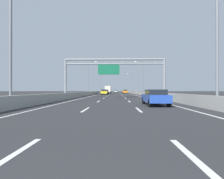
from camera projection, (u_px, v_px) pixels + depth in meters
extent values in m
plane|color=#2D2D30|center=(116.00, 93.00, 99.84)|extent=(260.00, 260.00, 0.00)
cube|color=white|center=(4.00, 161.00, 3.42)|extent=(0.16, 3.00, 0.01)
cube|color=white|center=(86.00, 110.00, 12.41)|extent=(0.16, 3.00, 0.01)
cube|color=white|center=(99.00, 101.00, 21.41)|extent=(0.16, 3.00, 0.01)
cube|color=white|center=(104.00, 98.00, 30.41)|extent=(0.16, 3.00, 0.01)
cube|color=white|center=(107.00, 96.00, 39.40)|extent=(0.16, 3.00, 0.01)
cube|color=white|center=(109.00, 95.00, 48.40)|extent=(0.16, 3.00, 0.01)
cube|color=white|center=(110.00, 94.00, 57.40)|extent=(0.16, 3.00, 0.01)
cube|color=white|center=(111.00, 94.00, 66.40)|extent=(0.16, 3.00, 0.01)
cube|color=white|center=(111.00, 93.00, 75.39)|extent=(0.16, 3.00, 0.01)
cube|color=white|center=(112.00, 93.00, 84.39)|extent=(0.16, 3.00, 0.01)
cube|color=white|center=(112.00, 93.00, 93.39)|extent=(0.16, 3.00, 0.01)
cube|color=white|center=(113.00, 92.00, 102.38)|extent=(0.16, 3.00, 0.01)
cube|color=white|center=(113.00, 92.00, 111.38)|extent=(0.16, 3.00, 0.01)
cube|color=white|center=(113.00, 92.00, 120.38)|extent=(0.16, 3.00, 0.01)
cube|color=white|center=(114.00, 92.00, 129.38)|extent=(0.16, 3.00, 0.01)
cube|color=white|center=(114.00, 92.00, 138.37)|extent=(0.16, 3.00, 0.01)
cube|color=white|center=(114.00, 92.00, 147.37)|extent=(0.16, 3.00, 0.01)
cube|color=white|center=(114.00, 92.00, 156.37)|extent=(0.16, 3.00, 0.01)
cube|color=white|center=(198.00, 163.00, 3.33)|extent=(0.16, 3.00, 0.01)
cube|color=white|center=(139.00, 110.00, 12.32)|extent=(0.16, 3.00, 0.01)
cube|color=white|center=(129.00, 101.00, 21.32)|extent=(0.16, 3.00, 0.01)
cube|color=white|center=(125.00, 98.00, 30.32)|extent=(0.16, 3.00, 0.01)
cube|color=white|center=(123.00, 96.00, 39.32)|extent=(0.16, 3.00, 0.01)
cube|color=white|center=(122.00, 95.00, 48.31)|extent=(0.16, 3.00, 0.01)
cube|color=white|center=(121.00, 94.00, 57.31)|extent=(0.16, 3.00, 0.01)
cube|color=white|center=(121.00, 94.00, 66.31)|extent=(0.16, 3.00, 0.01)
cube|color=white|center=(120.00, 93.00, 75.30)|extent=(0.16, 3.00, 0.01)
cube|color=white|center=(120.00, 93.00, 84.30)|extent=(0.16, 3.00, 0.01)
cube|color=white|center=(119.00, 93.00, 93.30)|extent=(0.16, 3.00, 0.01)
cube|color=white|center=(119.00, 92.00, 102.30)|extent=(0.16, 3.00, 0.01)
cube|color=white|center=(119.00, 92.00, 111.29)|extent=(0.16, 3.00, 0.01)
cube|color=white|center=(119.00, 92.00, 120.29)|extent=(0.16, 3.00, 0.01)
cube|color=white|center=(119.00, 92.00, 129.29)|extent=(0.16, 3.00, 0.01)
cube|color=white|center=(118.00, 92.00, 138.29)|extent=(0.16, 3.00, 0.01)
cube|color=white|center=(118.00, 92.00, 147.28)|extent=(0.16, 3.00, 0.01)
cube|color=white|center=(118.00, 92.00, 156.28)|extent=(0.16, 3.00, 0.01)
cube|color=white|center=(105.00, 93.00, 87.97)|extent=(0.16, 176.00, 0.01)
cube|color=white|center=(127.00, 93.00, 87.72)|extent=(0.16, 176.00, 0.01)
cube|color=#9E9E99|center=(105.00, 92.00, 110.01)|extent=(0.45, 220.00, 0.95)
cube|color=#9E9E99|center=(127.00, 92.00, 109.67)|extent=(0.45, 220.00, 0.95)
cylinder|color=gray|center=(65.00, 79.00, 29.01)|extent=(0.36, 0.36, 6.20)
cylinder|color=gray|center=(164.00, 79.00, 28.63)|extent=(0.36, 0.36, 6.20)
cylinder|color=gray|center=(115.00, 59.00, 28.83)|extent=(15.65, 0.32, 0.32)
cylinder|color=gray|center=(115.00, 64.00, 28.83)|extent=(15.65, 0.26, 0.26)
cylinder|color=gray|center=(74.00, 62.00, 28.99)|extent=(0.74, 0.10, 0.74)
cylinder|color=gray|center=(90.00, 62.00, 28.93)|extent=(0.74, 0.10, 0.74)
cylinder|color=gray|center=(106.00, 62.00, 28.86)|extent=(0.74, 0.10, 0.74)
cylinder|color=gray|center=(123.00, 62.00, 28.80)|extent=(0.74, 0.10, 0.74)
cylinder|color=gray|center=(139.00, 61.00, 28.73)|extent=(0.74, 0.10, 0.74)
cylinder|color=gray|center=(156.00, 61.00, 28.67)|extent=(0.74, 0.10, 0.74)
cube|color=#0F5B3D|center=(109.00, 69.00, 28.85)|extent=(3.40, 0.12, 1.60)
cylinder|color=slate|center=(11.00, 45.00, 13.78)|extent=(0.20, 0.20, 9.50)
cylinder|color=slate|center=(217.00, 44.00, 13.40)|extent=(0.20, 0.20, 9.50)
cylinder|color=slate|center=(88.00, 78.00, 50.84)|extent=(0.20, 0.20, 9.50)
cylinder|color=slate|center=(92.00, 61.00, 50.83)|extent=(2.20, 0.12, 0.12)
cube|color=#F2EAC6|center=(96.00, 62.00, 50.80)|extent=(0.56, 0.28, 0.20)
cylinder|color=slate|center=(143.00, 78.00, 50.46)|extent=(0.20, 0.20, 9.50)
cylinder|color=slate|center=(139.00, 61.00, 50.51)|extent=(2.20, 0.12, 0.12)
cube|color=#F2EAC6|center=(135.00, 62.00, 50.53)|extent=(0.56, 0.28, 0.20)
cylinder|color=slate|center=(100.00, 83.00, 87.91)|extent=(0.20, 0.20, 9.50)
cylinder|color=slate|center=(102.00, 73.00, 87.89)|extent=(2.20, 0.12, 0.12)
cube|color=#F2EAC6|center=(104.00, 74.00, 87.87)|extent=(0.56, 0.28, 0.20)
cylinder|color=slate|center=(132.00, 83.00, 87.53)|extent=(0.20, 0.20, 9.50)
cylinder|color=slate|center=(130.00, 73.00, 87.57)|extent=(2.20, 0.12, 0.12)
cube|color=#F2EAC6|center=(127.00, 74.00, 87.60)|extent=(0.56, 0.28, 0.20)
cube|color=orange|center=(125.00, 92.00, 74.80)|extent=(1.81, 4.57, 0.71)
cube|color=black|center=(125.00, 90.00, 74.24)|extent=(1.59, 1.87, 0.47)
cylinder|color=black|center=(123.00, 93.00, 76.55)|extent=(0.22, 0.64, 0.64)
cylinder|color=black|center=(127.00, 93.00, 76.52)|extent=(0.22, 0.64, 0.64)
cylinder|color=black|center=(123.00, 93.00, 73.08)|extent=(0.22, 0.64, 0.64)
cylinder|color=black|center=(127.00, 93.00, 73.04)|extent=(0.22, 0.64, 0.64)
cube|color=#2347AD|center=(155.00, 98.00, 15.95)|extent=(1.71, 4.48, 0.63)
cube|color=black|center=(156.00, 92.00, 15.66)|extent=(1.51, 2.11, 0.43)
cylinder|color=black|center=(143.00, 101.00, 17.66)|extent=(0.22, 0.64, 0.64)
cylinder|color=black|center=(159.00, 101.00, 17.62)|extent=(0.22, 0.64, 0.64)
cylinder|color=black|center=(150.00, 103.00, 14.28)|extent=(0.22, 0.64, 0.64)
cylinder|color=black|center=(169.00, 103.00, 14.24)|extent=(0.22, 0.64, 0.64)
cube|color=yellow|center=(104.00, 92.00, 55.48)|extent=(1.89, 4.61, 0.69)
cube|color=black|center=(104.00, 90.00, 55.74)|extent=(1.67, 1.89, 0.53)
cylinder|color=black|center=(102.00, 93.00, 57.25)|extent=(0.22, 0.64, 0.64)
cylinder|color=black|center=(107.00, 93.00, 57.21)|extent=(0.22, 0.64, 0.64)
cylinder|color=black|center=(101.00, 94.00, 53.74)|extent=(0.22, 0.64, 0.64)
cylinder|color=black|center=(107.00, 94.00, 53.70)|extent=(0.22, 0.64, 0.64)
cube|color=silver|center=(116.00, 91.00, 107.80)|extent=(1.73, 4.51, 0.62)
cube|color=black|center=(116.00, 90.00, 108.11)|extent=(1.52, 1.91, 0.49)
cylinder|color=black|center=(114.00, 92.00, 109.52)|extent=(0.22, 0.64, 0.64)
cylinder|color=black|center=(117.00, 92.00, 109.48)|extent=(0.22, 0.64, 0.64)
cylinder|color=black|center=(114.00, 92.00, 106.11)|extent=(0.22, 0.64, 0.64)
cylinder|color=black|center=(117.00, 92.00, 106.07)|extent=(0.22, 0.64, 0.64)
cube|color=black|center=(106.00, 92.00, 63.23)|extent=(1.76, 4.49, 0.71)
cube|color=black|center=(106.00, 90.00, 62.72)|extent=(1.55, 1.80, 0.46)
cylinder|color=black|center=(104.00, 93.00, 64.94)|extent=(0.22, 0.64, 0.64)
cylinder|color=black|center=(108.00, 93.00, 64.90)|extent=(0.22, 0.64, 0.64)
cylinder|color=black|center=(103.00, 93.00, 61.55)|extent=(0.22, 0.64, 0.64)
cylinder|color=black|center=(108.00, 93.00, 61.51)|extent=(0.22, 0.64, 0.64)
cube|color=silver|center=(108.00, 90.00, 82.77)|extent=(2.35, 2.42, 1.89)
cube|color=beige|center=(108.00, 89.00, 78.34)|extent=(2.35, 6.03, 2.61)
cylinder|color=black|center=(106.00, 92.00, 83.10)|extent=(0.28, 0.96, 0.96)
cylinder|color=black|center=(111.00, 92.00, 83.05)|extent=(0.28, 0.96, 0.96)
cylinder|color=black|center=(105.00, 92.00, 76.75)|extent=(0.28, 0.96, 0.96)
cylinder|color=black|center=(110.00, 92.00, 76.70)|extent=(0.28, 0.96, 0.96)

